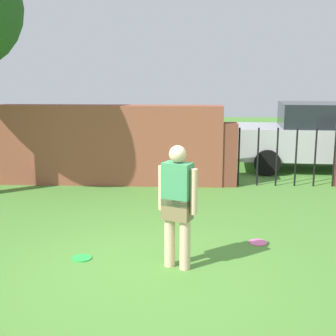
{
  "coord_description": "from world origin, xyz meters",
  "views": [
    {
      "loc": [
        0.57,
        -5.66,
        2.54
      ],
      "look_at": [
        0.2,
        1.61,
        1.0
      ],
      "focal_mm": 49.72,
      "sensor_mm": 36.0,
      "label": 1
    }
  ],
  "objects_px": {
    "frisbee_pink": "(258,242)",
    "person": "(177,201)",
    "car": "(319,137)",
    "frisbee_green": "(82,258)"
  },
  "relations": [
    {
      "from": "person",
      "to": "frisbee_pink",
      "type": "xyz_separation_m",
      "value": [
        1.18,
        0.93,
        -0.89
      ]
    },
    {
      "from": "frisbee_pink",
      "to": "person",
      "type": "bearing_deg",
      "value": -141.8
    },
    {
      "from": "person",
      "to": "frisbee_green",
      "type": "xyz_separation_m",
      "value": [
        -1.32,
        0.21,
        -0.89
      ]
    },
    {
      "from": "frisbee_pink",
      "to": "frisbee_green",
      "type": "relative_size",
      "value": 1.0
    },
    {
      "from": "car",
      "to": "frisbee_green",
      "type": "height_order",
      "value": "car"
    },
    {
      "from": "person",
      "to": "frisbee_pink",
      "type": "distance_m",
      "value": 1.75
    },
    {
      "from": "person",
      "to": "car",
      "type": "relative_size",
      "value": 0.38
    },
    {
      "from": "car",
      "to": "frisbee_pink",
      "type": "relative_size",
      "value": 15.96
    },
    {
      "from": "person",
      "to": "frisbee_green",
      "type": "distance_m",
      "value": 1.6
    },
    {
      "from": "person",
      "to": "frisbee_pink",
      "type": "height_order",
      "value": "person"
    }
  ]
}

